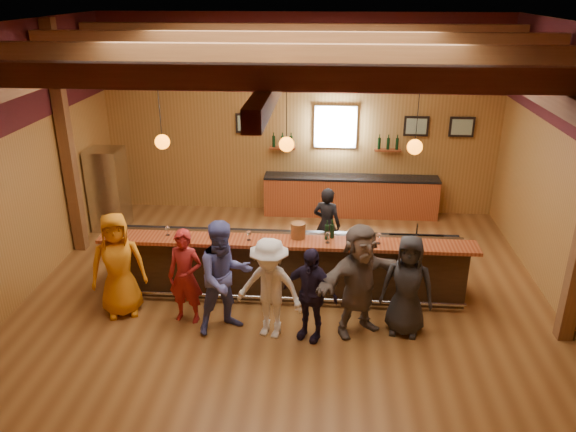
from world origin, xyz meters
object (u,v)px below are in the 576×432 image
at_px(customer_dark, 407,286).
at_px(bartender, 327,225).
at_px(customer_white, 270,289).
at_px(bottle_a, 327,232).
at_px(customer_redvest, 186,276).
at_px(customer_brown, 359,280).
at_px(customer_navy, 310,294).
at_px(bar_counter, 288,263).
at_px(stainless_fridge, 109,189).
at_px(back_bar_cabinet, 350,196).
at_px(customer_denim, 225,277).
at_px(ice_bucket, 298,230).
at_px(customer_orange, 118,265).

xyz_separation_m(customer_dark, bartender, (-1.25, 2.36, -0.06)).
bearing_deg(customer_white, bottle_a, 71.82).
relative_size(customer_redvest, customer_brown, 0.87).
relative_size(customer_navy, customer_dark, 0.93).
bearing_deg(bar_counter, stainless_fridge, 149.24).
bearing_deg(bar_counter, customer_white, -97.02).
distance_m(customer_redvest, bartender, 3.17).
bearing_deg(back_bar_cabinet, customer_denim, -112.87).
bearing_deg(bartender, customer_redvest, 64.23).
xyz_separation_m(customer_redvest, customer_white, (1.37, -0.32, 0.03)).
height_order(customer_denim, customer_navy, customer_denim).
bearing_deg(customer_dark, ice_bucket, 162.08).
height_order(customer_denim, bottle_a, customer_denim).
bearing_deg(customer_denim, ice_bucket, 15.60).
height_order(back_bar_cabinet, customer_dark, customer_dark).
distance_m(back_bar_cabinet, bartender, 2.45).
bearing_deg(bottle_a, customer_navy, -100.62).
bearing_deg(customer_dark, customer_denim, -165.80).
height_order(stainless_fridge, customer_redvest, stainless_fridge).
bearing_deg(back_bar_cabinet, customer_navy, -98.54).
bearing_deg(customer_denim, bottle_a, 4.44).
height_order(customer_white, bottle_a, customer_white).
relative_size(customer_dark, bartender, 1.08).
distance_m(customer_denim, bartender, 2.93).
bearing_deg(customer_navy, customer_denim, -161.10).
xyz_separation_m(customer_navy, bartender, (0.22, 2.62, -0.00)).
bearing_deg(customer_brown, customer_white, 157.45).
xyz_separation_m(customer_orange, customer_denim, (1.79, -0.33, 0.03)).
xyz_separation_m(back_bar_cabinet, customer_denim, (-2.06, -4.87, 0.44)).
bearing_deg(customer_white, back_bar_cabinet, 91.53).
height_order(customer_dark, bartender, customer_dark).
height_order(customer_denim, bartender, customer_denim).
distance_m(stainless_fridge, bottle_a, 5.48).
xyz_separation_m(bar_counter, bartender, (0.65, 1.19, 0.23)).
xyz_separation_m(bar_counter, customer_redvest, (-1.54, -1.09, 0.26)).
bearing_deg(customer_navy, customer_orange, -164.14).
height_order(back_bar_cabinet, customer_navy, customer_navy).
relative_size(bartender, ice_bucket, 5.71).
bearing_deg(customer_denim, customer_orange, 138.66).
distance_m(customer_orange, customer_navy, 3.13).
height_order(bar_counter, stainless_fridge, stainless_fridge).
relative_size(bar_counter, ice_bucket, 23.85).
bearing_deg(customer_redvest, customer_dark, 7.12).
relative_size(back_bar_cabinet, customer_navy, 2.65).
bearing_deg(customer_navy, customer_white, -156.67).
xyz_separation_m(customer_denim, bartender, (1.53, 2.49, -0.16)).
bearing_deg(bartender, customer_white, 90.49).
height_order(back_bar_cabinet, customer_white, customer_white).
distance_m(customer_orange, customer_white, 2.53).
bearing_deg(ice_bucket, customer_denim, -133.64).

